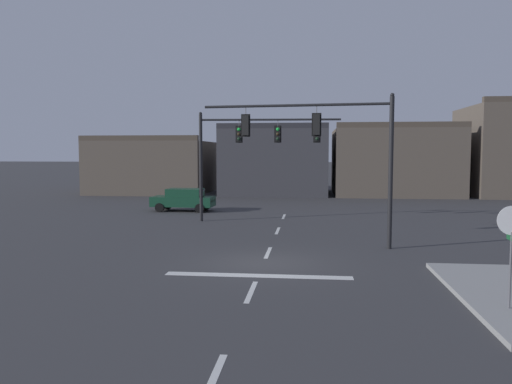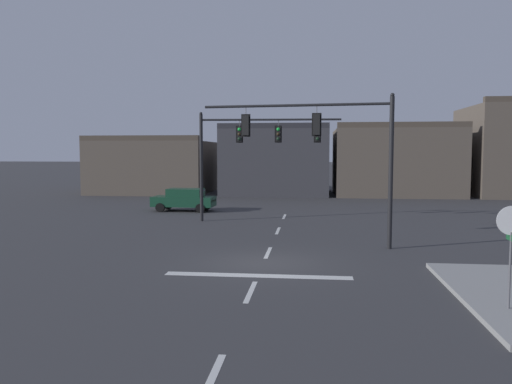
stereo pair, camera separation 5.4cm
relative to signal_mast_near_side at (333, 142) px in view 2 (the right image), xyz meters
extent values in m
plane|color=#353538|center=(-2.69, -3.72, -4.66)|extent=(400.00, 400.00, 0.00)
cube|color=silver|center=(-2.69, -5.72, -4.65)|extent=(6.40, 0.50, 0.01)
cube|color=silver|center=(-2.69, -13.72, -4.65)|extent=(0.16, 2.40, 0.01)
cube|color=silver|center=(-2.69, -7.72, -4.65)|extent=(0.16, 2.40, 0.01)
cube|color=silver|center=(-2.69, -1.72, -4.65)|extent=(0.16, 2.40, 0.01)
cube|color=silver|center=(-2.69, 4.28, -4.65)|extent=(0.16, 2.40, 0.01)
cube|color=silver|center=(-2.69, 10.28, -4.65)|extent=(0.16, 2.40, 0.01)
cylinder|color=black|center=(2.49, -0.26, -1.37)|extent=(0.20, 0.20, 6.58)
cylinder|color=black|center=(-1.66, 0.16, 1.62)|extent=(8.31, 0.95, 0.12)
sphere|color=black|center=(2.49, -0.26, 1.97)|extent=(0.18, 0.18, 0.18)
cylinder|color=#56565B|center=(-0.71, 0.06, 1.38)|extent=(0.03, 0.03, 0.35)
cube|color=black|center=(-0.71, 0.06, 0.76)|extent=(0.32, 0.27, 0.90)
sphere|color=green|center=(-0.69, 0.19, 1.04)|extent=(0.20, 0.20, 0.20)
sphere|color=#2D2314|center=(-0.69, 0.19, 0.76)|extent=(0.20, 0.20, 0.20)
sphere|color=black|center=(-0.69, 0.19, 0.47)|extent=(0.20, 0.20, 0.20)
cube|color=black|center=(-0.71, 0.04, 0.76)|extent=(0.42, 0.07, 1.02)
cylinder|color=#56565B|center=(-3.90, 0.38, 1.38)|extent=(0.03, 0.03, 0.35)
cube|color=black|center=(-3.90, 0.38, 0.76)|extent=(0.32, 0.27, 0.90)
sphere|color=green|center=(-3.89, 0.51, 1.04)|extent=(0.20, 0.20, 0.20)
sphere|color=#2D2314|center=(-3.89, 0.51, 0.76)|extent=(0.20, 0.20, 0.20)
sphere|color=black|center=(-3.89, 0.51, 0.47)|extent=(0.20, 0.20, 0.20)
cube|color=black|center=(-3.90, 0.36, 0.76)|extent=(0.42, 0.07, 1.02)
cylinder|color=black|center=(-7.59, 7.62, -1.42)|extent=(0.20, 0.20, 6.48)
cylinder|color=black|center=(-3.40, 7.80, 1.48)|extent=(8.39, 0.49, 0.12)
sphere|color=black|center=(-7.59, 7.62, 1.87)|extent=(0.18, 0.18, 0.18)
cylinder|color=#56565B|center=(-5.26, 7.72, 1.25)|extent=(0.03, 0.03, 0.35)
cube|color=black|center=(-5.26, 7.72, 0.62)|extent=(0.31, 0.25, 0.90)
sphere|color=green|center=(-5.25, 7.59, 0.91)|extent=(0.20, 0.20, 0.20)
sphere|color=#2D2314|center=(-5.25, 7.59, 0.62)|extent=(0.20, 0.20, 0.20)
sphere|color=black|center=(-5.25, 7.59, 0.34)|extent=(0.20, 0.20, 0.20)
cube|color=black|center=(-5.26, 7.74, 0.62)|extent=(0.42, 0.05, 1.02)
cylinder|color=#56565B|center=(-2.93, 7.82, 1.25)|extent=(0.03, 0.03, 0.35)
cube|color=black|center=(-2.93, 7.82, 0.62)|extent=(0.31, 0.25, 0.90)
sphere|color=green|center=(-2.93, 7.69, 0.91)|extent=(0.20, 0.20, 0.20)
sphere|color=#2D2314|center=(-2.93, 7.69, 0.62)|extent=(0.20, 0.20, 0.20)
sphere|color=black|center=(-2.93, 7.69, 0.34)|extent=(0.20, 0.20, 0.20)
cube|color=black|center=(-2.93, 7.84, 0.62)|extent=(0.42, 0.05, 1.02)
cylinder|color=#56565B|center=(-0.60, 7.93, 1.25)|extent=(0.03, 0.03, 0.35)
cube|color=black|center=(-0.60, 7.93, 0.62)|extent=(0.31, 0.25, 0.90)
sphere|color=green|center=(-0.60, 7.80, 0.91)|extent=(0.20, 0.20, 0.20)
sphere|color=#2D2314|center=(-0.60, 7.80, 0.62)|extent=(0.20, 0.20, 0.20)
sphere|color=black|center=(-0.60, 7.80, 0.34)|extent=(0.20, 0.20, 0.20)
cube|color=black|center=(-0.60, 7.95, 0.62)|extent=(0.42, 0.05, 1.02)
cylinder|color=#56565B|center=(4.23, -9.07, -3.58)|extent=(0.06, 0.06, 2.15)
cylinder|color=white|center=(4.23, -9.07, -2.21)|extent=(0.76, 0.03, 0.76)
cylinder|color=#B21414|center=(4.23, -9.06, -2.21)|extent=(0.68, 0.03, 0.68)
cube|color=#19592D|center=(4.23, -9.07, -2.66)|extent=(0.02, 0.64, 0.16)
cube|color=#143D28|center=(-10.02, 12.64, -3.96)|extent=(4.47, 1.99, 0.70)
cube|color=#143D28|center=(-9.87, 12.63, -3.33)|extent=(2.53, 1.70, 0.56)
cube|color=#2D3842|center=(-10.64, 12.66, -3.35)|extent=(0.31, 1.53, 0.47)
cube|color=#2D3842|center=(-8.70, 12.58, -3.35)|extent=(0.28, 1.53, 0.46)
cylinder|color=black|center=(-11.51, 11.85, -4.34)|extent=(0.65, 0.25, 0.64)
cylinder|color=black|center=(-11.43, 13.55, -4.34)|extent=(0.65, 0.25, 0.64)
cylinder|color=black|center=(-8.61, 11.73, -4.34)|extent=(0.65, 0.25, 0.64)
cylinder|color=black|center=(-8.53, 13.42, -4.34)|extent=(0.65, 0.25, 0.64)
sphere|color=silver|center=(-12.22, 12.15, -3.91)|extent=(0.16, 0.16, 0.16)
sphere|color=silver|center=(-12.17, 13.31, -3.91)|extent=(0.16, 0.16, 0.16)
cube|color=maroon|center=(-7.84, 12.54, -3.88)|extent=(0.10, 1.37, 0.12)
cube|color=brown|center=(-17.36, 29.54, -2.01)|extent=(11.63, 10.94, 5.30)
cube|color=#493F35|center=(-17.36, 24.37, 0.89)|extent=(11.63, 0.60, 0.50)
cube|color=#38383D|center=(-4.56, 28.87, -1.46)|extent=(10.37, 9.60, 6.39)
cube|color=#2B2B30|center=(-4.56, 24.37, 1.98)|extent=(10.37, 0.60, 0.50)
cube|color=brown|center=(7.20, 29.40, -1.45)|extent=(11.75, 10.65, 6.42)
cube|color=#493F35|center=(7.20, 24.37, 2.01)|extent=(11.75, 0.60, 0.50)
cube|color=brown|center=(17.65, 29.09, -0.37)|extent=(7.18, 10.04, 8.58)
camera|label=1|loc=(-0.91, -22.62, -0.46)|focal=35.60mm
camera|label=2|loc=(-0.86, -22.61, -0.46)|focal=35.60mm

